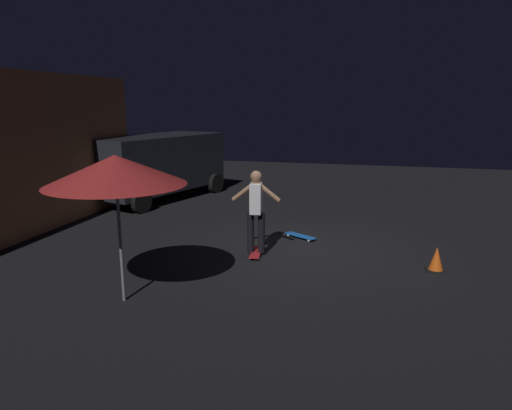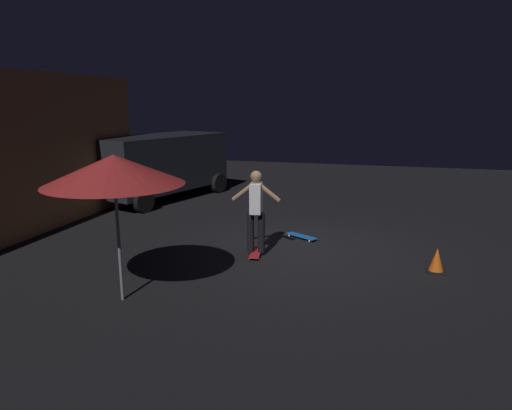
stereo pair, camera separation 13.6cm
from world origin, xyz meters
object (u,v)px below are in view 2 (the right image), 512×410
at_px(patio_umbrella, 114,170).
at_px(skateboard_ridden, 256,252).
at_px(parked_van, 161,163).
at_px(traffic_cone, 437,261).
at_px(skateboard_spare, 301,236).
at_px(skater, 256,206).

relative_size(patio_umbrella, skateboard_ridden, 2.87).
relative_size(parked_van, traffic_cone, 10.78).
distance_m(parked_van, skateboard_spare, 6.24).
bearing_deg(skateboard_ridden, patio_umbrella, 150.91).
relative_size(patio_umbrella, skater, 1.38).
height_order(parked_van, skateboard_ridden, parked_van).
xyz_separation_m(skateboard_ridden, traffic_cone, (-0.04, -3.45, 0.16)).
bearing_deg(traffic_cone, parked_van, 59.09).
bearing_deg(skateboard_spare, skateboard_ridden, 153.20).
height_order(patio_umbrella, skateboard_spare, patio_umbrella).
relative_size(parked_van, skateboard_ridden, 6.19).
distance_m(skater, traffic_cone, 3.55).
xyz_separation_m(parked_van, patio_umbrella, (-7.34, -3.00, 0.91)).
relative_size(skateboard_ridden, skater, 0.48).
xyz_separation_m(parked_van, skateboard_ridden, (-4.70, -4.47, -1.11)).
xyz_separation_m(patio_umbrella, skateboard_spare, (4.03, -2.17, -2.02)).
height_order(patio_umbrella, skateboard_ridden, patio_umbrella).
xyz_separation_m(skateboard_ridden, skateboard_spare, (1.39, -0.70, 0.00)).
bearing_deg(parked_van, skateboard_ridden, -136.43).
distance_m(parked_van, skateboard_ridden, 6.58).
bearing_deg(skateboard_spare, parked_van, 57.39).
xyz_separation_m(parked_van, skater, (-4.70, -4.47, -0.12)).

